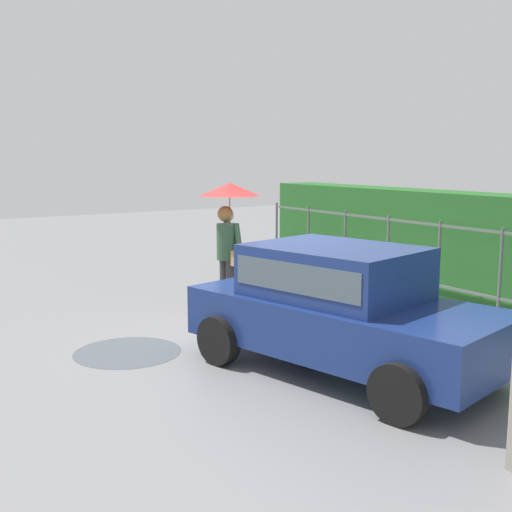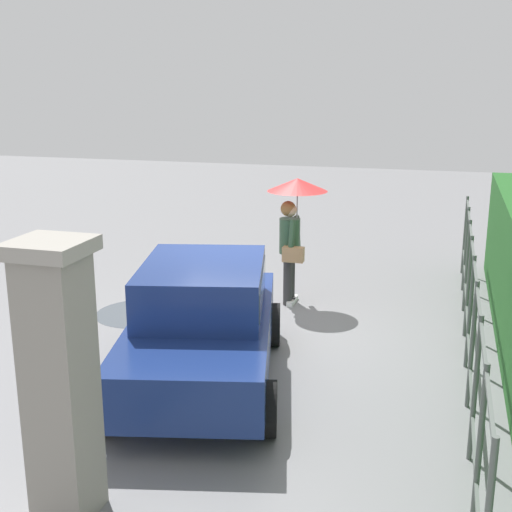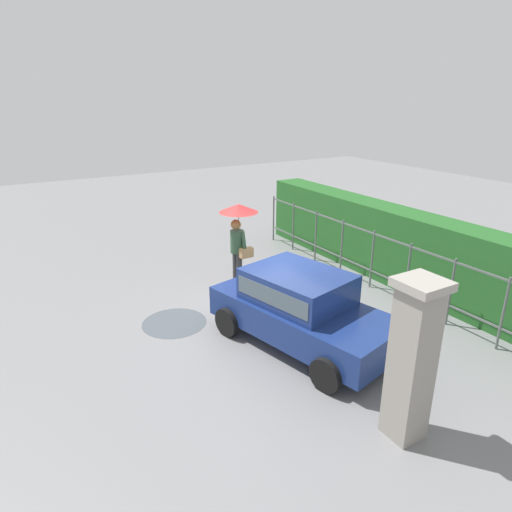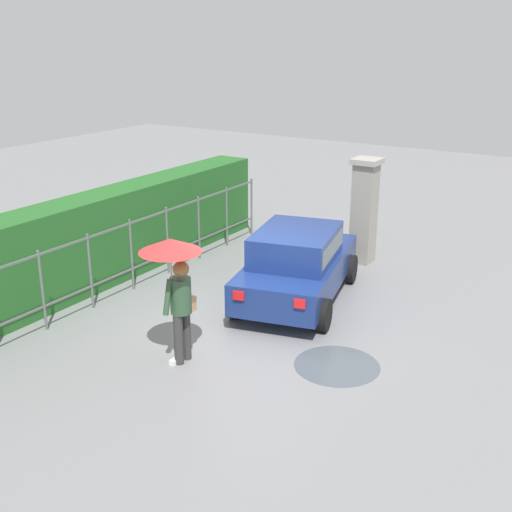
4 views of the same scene
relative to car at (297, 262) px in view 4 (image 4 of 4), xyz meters
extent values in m
plane|color=slate|center=(-1.35, 0.15, -0.80)|extent=(40.00, 40.00, 0.00)
cube|color=navy|center=(0.06, 0.01, -0.22)|extent=(3.98, 2.44, 0.60)
cube|color=navy|center=(-0.09, -0.02, 0.38)|extent=(2.18, 1.84, 0.60)
cube|color=#4C5B66|center=(-0.09, -0.02, 0.40)|extent=(2.04, 1.82, 0.33)
cylinder|color=black|center=(1.08, 1.12, -0.50)|extent=(0.63, 0.31, 0.60)
cylinder|color=black|center=(1.47, -0.52, -0.50)|extent=(0.63, 0.31, 0.60)
cylinder|color=black|center=(-1.35, 0.55, -0.50)|extent=(0.63, 0.31, 0.60)
cylinder|color=black|center=(-0.97, -1.09, -0.50)|extent=(0.63, 0.31, 0.60)
cube|color=red|center=(-1.88, 0.12, -0.07)|extent=(0.10, 0.21, 0.16)
cube|color=red|center=(-1.63, -0.95, -0.07)|extent=(0.10, 0.21, 0.16)
cylinder|color=#333333|center=(-3.30, 0.33, -0.37)|extent=(0.15, 0.15, 0.86)
cylinder|color=#333333|center=(-3.10, 0.34, -0.37)|extent=(0.15, 0.15, 0.86)
cube|color=white|center=(-3.30, 0.39, -0.76)|extent=(0.26, 0.10, 0.08)
cube|color=white|center=(-3.10, 0.40, -0.76)|extent=(0.26, 0.10, 0.08)
cylinder|color=#2D4C33|center=(-3.20, 0.34, 0.35)|extent=(0.34, 0.34, 0.58)
sphere|color=#DBAD89|center=(-3.20, 0.34, 0.78)|extent=(0.22, 0.22, 0.22)
sphere|color=olive|center=(-3.20, 0.31, 0.80)|extent=(0.25, 0.25, 0.25)
cylinder|color=#2D4C33|center=(-3.42, 0.41, 0.37)|extent=(0.23, 0.09, 0.56)
cylinder|color=#2D4C33|center=(-2.98, 0.42, 0.37)|extent=(0.23, 0.09, 0.56)
cylinder|color=#B2B2B7|center=(-3.28, 0.43, 0.69)|extent=(0.02, 0.02, 0.77)
cone|color=red|center=(-3.28, 0.43, 1.18)|extent=(0.98, 0.98, 0.21)
cube|color=tan|center=(-2.94, 0.46, 0.11)|extent=(0.16, 0.34, 0.24)
cube|color=gray|center=(2.82, -0.19, 0.35)|extent=(0.48, 0.48, 2.30)
cube|color=#9E998E|center=(2.82, -0.19, 1.56)|extent=(0.60, 0.60, 0.12)
cylinder|color=#59605B|center=(-3.58, 3.14, -0.05)|extent=(0.05, 0.05, 1.50)
cylinder|color=#59605B|center=(-2.44, 3.14, -0.05)|extent=(0.05, 0.05, 1.50)
cylinder|color=#59605B|center=(-1.30, 3.14, -0.05)|extent=(0.05, 0.05, 1.50)
cylinder|color=#59605B|center=(-0.15, 3.14, -0.05)|extent=(0.05, 0.05, 1.50)
cylinder|color=#59605B|center=(0.99, 3.14, -0.05)|extent=(0.05, 0.05, 1.50)
cylinder|color=#59605B|center=(2.13, 3.14, -0.05)|extent=(0.05, 0.05, 1.50)
cylinder|color=#59605B|center=(3.28, 3.14, -0.05)|extent=(0.05, 0.05, 1.50)
cube|color=#59605B|center=(-1.30, 3.14, 0.62)|extent=(9.15, 0.03, 0.04)
cube|color=#59605B|center=(-1.30, 3.14, -0.35)|extent=(9.15, 0.03, 0.04)
cube|color=#235B23|center=(-1.30, 4.02, 0.15)|extent=(10.15, 0.90, 1.90)
cylinder|color=#4C545B|center=(-2.02, -1.85, -0.80)|extent=(1.38, 1.38, 0.00)
camera|label=1|loc=(5.51, -4.72, 1.71)|focal=44.40mm
camera|label=2|loc=(7.25, 2.74, 2.82)|focal=47.23mm
camera|label=3|loc=(6.21, -4.65, 3.82)|focal=31.19mm
camera|label=4|loc=(-10.44, -5.61, 4.23)|focal=45.04mm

